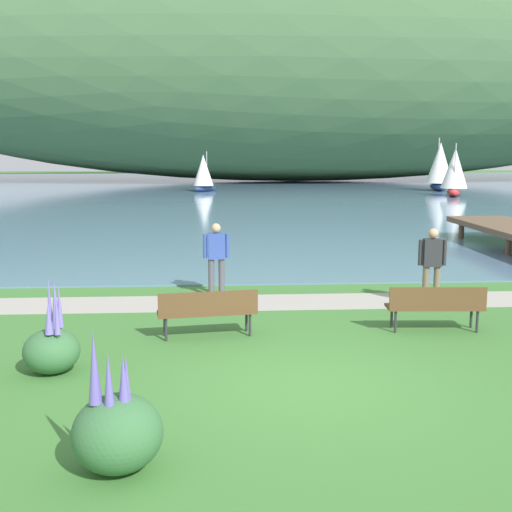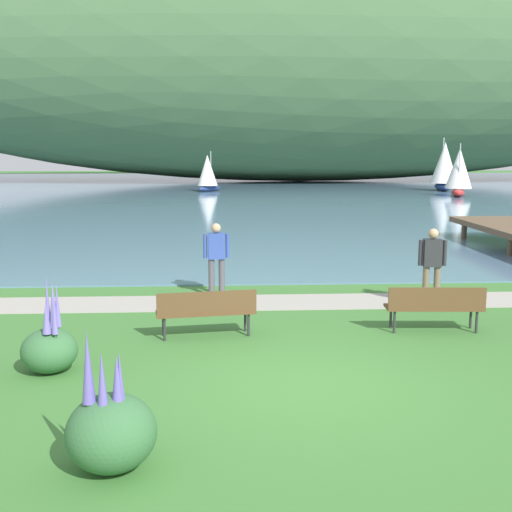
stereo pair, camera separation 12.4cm
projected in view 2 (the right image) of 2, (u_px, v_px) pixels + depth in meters
The scene contains 13 objects.
ground_plane at pixel (306, 386), 9.29m from camera, with size 200.00×200.00×0.00m, color #3D7533.
bay_water at pixel (236, 190), 55.65m from camera, with size 180.00×80.00×0.04m, color #5B7F9E.
distant_hillside at pixel (300, 59), 68.80m from camera, with size 100.39×28.00×26.12m, color #42663D.
shoreline_path at pixel (276, 302), 14.41m from camera, with size 60.00×1.50×0.01m, color #A39E93.
park_bench_near_camera at pixel (435, 305), 11.99m from camera, with size 1.82×0.58×0.88m.
park_bench_further_along at pixel (206, 309), 11.65m from camera, with size 1.85×0.74×0.88m.
person_at_shoreline at pixel (216, 255), 14.92m from camera, with size 0.61×0.25×1.71m.
person_on_the_grass at pixel (432, 262), 13.92m from camera, with size 0.61×0.26×1.71m.
echium_bush_closest_to_camera at pixel (50, 347), 9.82m from camera, with size 0.86×0.86×1.46m.
echium_bush_mid_cluster at pixel (111, 430), 6.78m from camera, with size 0.96×0.96×1.57m.
sailboat_nearest_to_shore at pixel (444, 166), 53.25m from camera, with size 2.43×3.82×4.39m.
sailboat_mid_bay at pixel (459, 171), 47.16m from camera, with size 2.48×3.40×3.85m.
sailboat_toward_hillside at pixel (208, 173), 52.60m from camera, with size 2.42×2.72×3.27m.
Camera 2 is at (-1.19, -8.81, 3.37)m, focal length 45.08 mm.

